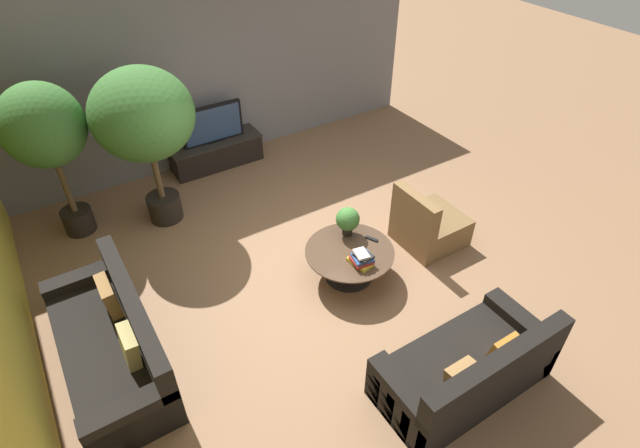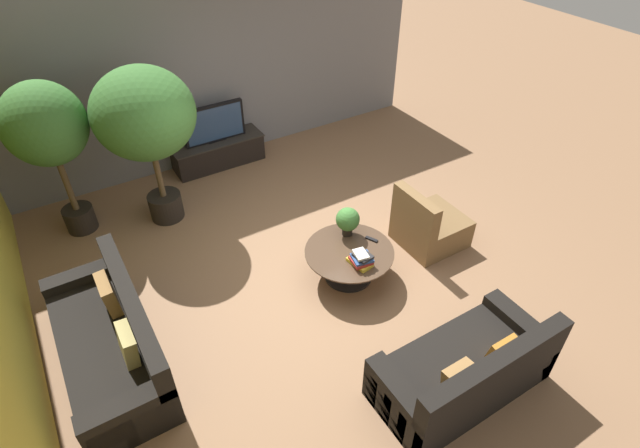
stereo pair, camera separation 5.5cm
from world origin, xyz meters
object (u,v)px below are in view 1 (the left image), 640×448
at_px(television, 212,124).
at_px(potted_palm_corner, 143,119).
at_px(potted_plant_tabletop, 348,220).
at_px(couch_by_wall, 113,345).
at_px(coffee_table, 349,258).
at_px(couch_near_entry, 467,370).
at_px(media_console, 216,152).
at_px(armchair_wicker, 428,226).
at_px(potted_palm_tall, 44,131).

xyz_separation_m(television, potted_palm_corner, (-1.18, -0.94, 0.81)).
bearing_deg(potted_plant_tabletop, potted_palm_corner, 129.02).
height_order(television, potted_palm_corner, potted_palm_corner).
relative_size(couch_by_wall, potted_plant_tabletop, 5.43).
bearing_deg(potted_palm_corner, coffee_table, -56.98).
distance_m(television, couch_near_entry, 5.22).
xyz_separation_m(media_console, television, (-0.00, -0.00, 0.50)).
relative_size(couch_by_wall, armchair_wicker, 2.40).
distance_m(television, couch_by_wall, 3.93).
relative_size(couch_by_wall, potted_palm_tall, 0.98).
xyz_separation_m(armchair_wicker, potted_palm_corner, (-2.77, 2.36, 1.28)).
xyz_separation_m(armchair_wicker, potted_palm_tall, (-3.86, 2.72, 1.25)).
height_order(couch_by_wall, couch_near_entry, same).
bearing_deg(couch_by_wall, media_console, 141.96).
bearing_deg(potted_plant_tabletop, media_console, 99.38).
height_order(couch_near_entry, potted_palm_corner, potted_palm_corner).
relative_size(television, coffee_table, 0.92).
xyz_separation_m(potted_palm_corner, potted_plant_tabletop, (1.68, -2.07, -0.91)).
height_order(media_console, television, television).
relative_size(media_console, potted_palm_tall, 0.70).
bearing_deg(media_console, couch_near_entry, -85.53).
height_order(couch_by_wall, potted_plant_tabletop, couch_by_wall).
bearing_deg(potted_palm_tall, armchair_wicker, -35.17).
bearing_deg(television, armchair_wicker, -64.30).
xyz_separation_m(couch_near_entry, armchair_wicker, (1.18, 1.88, -0.01)).
height_order(armchair_wicker, potted_palm_corner, potted_palm_corner).
bearing_deg(media_console, television, -90.00).
distance_m(potted_palm_tall, potted_palm_corner, 1.15).
xyz_separation_m(media_console, armchair_wicker, (1.59, -3.31, 0.04)).
distance_m(media_console, potted_plant_tabletop, 3.08).
bearing_deg(armchair_wicker, couch_near_entry, 147.80).
relative_size(coffee_table, couch_near_entry, 0.62).
xyz_separation_m(coffee_table, armchair_wicker, (1.24, -0.02, -0.02)).
distance_m(coffee_table, potted_palm_tall, 3.96).
height_order(coffee_table, potted_plant_tabletop, potted_plant_tabletop).
height_order(media_console, couch_near_entry, couch_near_entry).
distance_m(potted_palm_corner, potted_plant_tabletop, 2.81).
xyz_separation_m(coffee_table, couch_by_wall, (-2.75, 0.21, -0.01)).
bearing_deg(armchair_wicker, potted_palm_corner, 49.54).
bearing_deg(potted_palm_corner, potted_plant_tabletop, -50.98).
height_order(media_console, coffee_table, media_console).
relative_size(armchair_wicker, potted_palm_corner, 0.39).
height_order(armchair_wicker, potted_palm_tall, potted_palm_tall).
xyz_separation_m(potted_palm_tall, potted_palm_corner, (1.09, -0.36, 0.02)).
xyz_separation_m(media_console, potted_plant_tabletop, (0.50, -3.01, 0.40)).
relative_size(television, potted_palm_corner, 0.45).
bearing_deg(couch_near_entry, armchair_wicker, -122.20).
bearing_deg(media_console, potted_palm_tall, -165.51).
height_order(couch_near_entry, potted_plant_tabletop, couch_near_entry).
xyz_separation_m(couch_by_wall, couch_near_entry, (2.81, -2.11, -0.00)).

